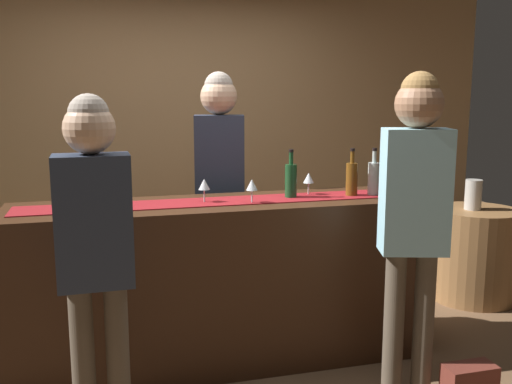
{
  "coord_description": "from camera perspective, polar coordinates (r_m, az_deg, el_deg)",
  "views": [
    {
      "loc": [
        -0.68,
        -3.29,
        1.65
      ],
      "look_at": [
        0.22,
        0.0,
        1.06
      ],
      "focal_mm": 39.97,
      "sensor_mm": 36.0,
      "label": 1
    }
  ],
  "objects": [
    {
      "name": "wine_glass_far_end",
      "position": [
        3.34,
        -0.42,
        0.64
      ],
      "size": [
        0.07,
        0.07,
        0.14
      ],
      "color": "silver",
      "rests_on": "bar_counter"
    },
    {
      "name": "vase_on_side_table",
      "position": [
        4.84,
        20.92,
        -0.25
      ],
      "size": [
        0.13,
        0.13,
        0.24
      ],
      "primitive_type": "cylinder",
      "color": "#B7B2A8",
      "rests_on": "round_side_table"
    },
    {
      "name": "round_side_table",
      "position": [
        4.97,
        21.04,
        -5.81
      ],
      "size": [
        0.68,
        0.68,
        0.74
      ],
      "primitive_type": "cylinder",
      "color": "olive",
      "rests_on": "ground"
    },
    {
      "name": "customer_browsing",
      "position": [
        2.71,
        -15.86,
        -4.1
      ],
      "size": [
        0.34,
        0.23,
        1.65
      ],
      "rotation": [
        0.0,
        0.0,
        0.02
      ],
      "color": "brown",
      "rests_on": "ground"
    },
    {
      "name": "bar_counter",
      "position": [
        3.55,
        -3.45,
        -9.05
      ],
      "size": [
        2.49,
        0.6,
        1.01
      ],
      "primitive_type": "cube",
      "color": "#3D2314",
      "rests_on": "ground"
    },
    {
      "name": "counter_runner_cloth",
      "position": [
        3.42,
        -3.54,
        -0.94
      ],
      "size": [
        2.37,
        0.28,
        0.01
      ],
      "primitive_type": "cube",
      "color": "maroon",
      "rests_on": "bar_counter"
    },
    {
      "name": "ground_plane",
      "position": [
        3.74,
        -3.37,
        -16.41
      ],
      "size": [
        10.0,
        10.0,
        0.0
      ],
      "primitive_type": "plane",
      "color": "brown"
    },
    {
      "name": "wine_glass_mid_counter",
      "position": [
        3.38,
        -5.2,
        0.69
      ],
      "size": [
        0.07,
        0.07,
        0.14
      ],
      "color": "silver",
      "rests_on": "bar_counter"
    },
    {
      "name": "bartender",
      "position": [
        3.98,
        -3.67,
        2.26
      ],
      "size": [
        0.37,
        0.26,
        1.8
      ],
      "rotation": [
        0.0,
        0.0,
        2.94
      ],
      "color": "#26262B",
      "rests_on": "ground"
    },
    {
      "name": "back_wall",
      "position": [
        5.23,
        -7.85,
        7.52
      ],
      "size": [
        6.0,
        0.12,
        2.9
      ],
      "primitive_type": "cube",
      "color": "tan",
      "rests_on": "ground"
    },
    {
      "name": "customer_sipping",
      "position": [
        3.08,
        15.58,
        -0.84
      ],
      "size": [
        0.38,
        0.29,
        1.77
      ],
      "rotation": [
        0.0,
        0.0,
        -0.29
      ],
      "color": "brown",
      "rests_on": "ground"
    },
    {
      "name": "wine_glass_near_customer",
      "position": [
        3.63,
        5.29,
        1.34
      ],
      "size": [
        0.07,
        0.07,
        0.14
      ],
      "color": "silver",
      "rests_on": "bar_counter"
    },
    {
      "name": "wine_bottle_clear",
      "position": [
        3.68,
        11.7,
        1.4
      ],
      "size": [
        0.07,
        0.07,
        0.3
      ],
      "color": "#B2C6C1",
      "rests_on": "bar_counter"
    },
    {
      "name": "wine_bottle_amber",
      "position": [
        3.63,
        9.56,
        1.36
      ],
      "size": [
        0.07,
        0.07,
        0.3
      ],
      "color": "brown",
      "rests_on": "bar_counter"
    },
    {
      "name": "wine_bottle_green",
      "position": [
        3.53,
        3.51,
        1.22
      ],
      "size": [
        0.07,
        0.07,
        0.3
      ],
      "color": "#194723",
      "rests_on": "bar_counter"
    }
  ]
}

